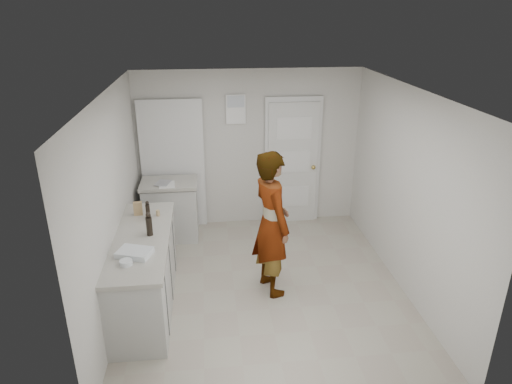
{
  "coord_description": "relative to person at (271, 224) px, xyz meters",
  "views": [
    {
      "loc": [
        -0.65,
        -4.91,
        3.36
      ],
      "look_at": [
        -0.06,
        0.4,
        1.17
      ],
      "focal_mm": 32.0,
      "sensor_mm": 36.0,
      "label": 1
    }
  ],
  "objects": [
    {
      "name": "spice_jar",
      "position": [
        -1.38,
        0.37,
        0.04
      ],
      "size": [
        0.05,
        0.05,
        0.07
      ],
      "primitive_type": "cylinder",
      "color": "tan",
      "rests_on": "main_counter"
    },
    {
      "name": "oil_cruet_b",
      "position": [
        -1.49,
        0.29,
        0.12
      ],
      "size": [
        0.05,
        0.05,
        0.24
      ],
      "color": "black",
      "rests_on": "main_counter"
    },
    {
      "name": "ground",
      "position": [
        -0.08,
        0.01,
        -0.92
      ],
      "size": [
        4.0,
        4.0,
        0.0
      ],
      "primitive_type": "plane",
      "color": "#A59A8A",
      "rests_on": "ground"
    },
    {
      "name": "main_counter",
      "position": [
        -1.53,
        -0.19,
        -0.49
      ],
      "size": [
        0.64,
        1.96,
        0.93
      ],
      "color": "#B5B5B0",
      "rests_on": "ground"
    },
    {
      "name": "cake_mix_box",
      "position": [
        -1.63,
        0.42,
        0.09
      ],
      "size": [
        0.11,
        0.06,
        0.18
      ],
      "primitive_type": "cube",
      "rotation": [
        0.0,
        0.0,
        0.08
      ],
      "color": "olive",
      "rests_on": "main_counter"
    },
    {
      "name": "baking_dish",
      "position": [
        -1.54,
        -0.59,
        0.03
      ],
      "size": [
        0.4,
        0.34,
        0.06
      ],
      "rotation": [
        0.0,
        0.0,
        -0.33
      ],
      "color": "silver",
      "rests_on": "main_counter"
    },
    {
      "name": "person",
      "position": [
        0.0,
        0.0,
        0.0
      ],
      "size": [
        0.62,
        0.77,
        1.84
      ],
      "primitive_type": "imported",
      "rotation": [
        0.0,
        0.0,
        1.88
      ],
      "color": "silver",
      "rests_on": "ground"
    },
    {
      "name": "side_counter",
      "position": [
        -1.33,
        1.56,
        -0.49
      ],
      "size": [
        0.84,
        0.61,
        0.93
      ],
      "color": "#B5B5B0",
      "rests_on": "ground"
    },
    {
      "name": "papers",
      "position": [
        -1.35,
        1.43,
        0.01
      ],
      "size": [
        0.24,
        0.3,
        0.01
      ],
      "primitive_type": "cube",
      "rotation": [
        0.0,
        0.0,
        0.07
      ],
      "color": "white",
      "rests_on": "side_counter"
    },
    {
      "name": "room_shell",
      "position": [
        -0.25,
        1.96,
        0.1
      ],
      "size": [
        4.0,
        4.0,
        4.0
      ],
      "color": "beige",
      "rests_on": "ground"
    },
    {
      "name": "oil_cruet_a",
      "position": [
        -1.43,
        -0.15,
        0.14
      ],
      "size": [
        0.07,
        0.07,
        0.28
      ],
      "color": "black",
      "rests_on": "main_counter"
    },
    {
      "name": "egg_bowl",
      "position": [
        -1.6,
        -0.78,
        0.03
      ],
      "size": [
        0.13,
        0.13,
        0.05
      ],
      "color": "silver",
      "rests_on": "main_counter"
    }
  ]
}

